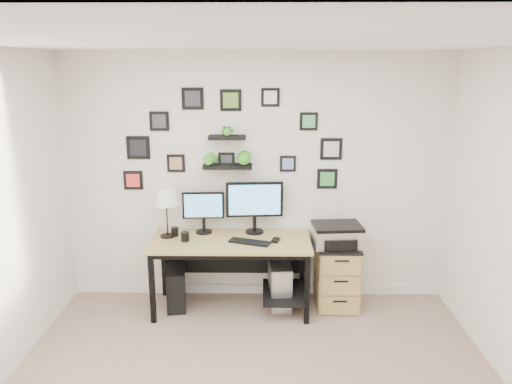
{
  "coord_description": "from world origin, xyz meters",
  "views": [
    {
      "loc": [
        0.06,
        -3.09,
        2.48
      ],
      "look_at": [
        -0.01,
        1.83,
        1.2
      ],
      "focal_mm": 35.0,
      "sensor_mm": 36.0,
      "label": 1
    }
  ],
  "objects_px": {
    "pc_tower_grey": "(280,284)",
    "mug": "(185,237)",
    "table_lamp": "(166,198)",
    "desk": "(235,250)",
    "monitor_left": "(203,209)",
    "file_cabinet": "(337,275)",
    "monitor_right": "(255,203)",
    "pc_tower_black": "(176,287)",
    "printer": "(337,235)"
  },
  "relations": [
    {
      "from": "pc_tower_black",
      "to": "file_cabinet",
      "type": "distance_m",
      "value": 1.68
    },
    {
      "from": "monitor_left",
      "to": "table_lamp",
      "type": "bearing_deg",
      "value": -161.69
    },
    {
      "from": "pc_tower_black",
      "to": "desk",
      "type": "bearing_deg",
      "value": -9.63
    },
    {
      "from": "desk",
      "to": "pc_tower_grey",
      "type": "xyz_separation_m",
      "value": [
        0.46,
        0.04,
        -0.39
      ]
    },
    {
      "from": "desk",
      "to": "table_lamp",
      "type": "relative_size",
      "value": 3.1
    },
    {
      "from": "mug",
      "to": "file_cabinet",
      "type": "relative_size",
      "value": 0.14
    },
    {
      "from": "monitor_left",
      "to": "monitor_right",
      "type": "distance_m",
      "value": 0.53
    },
    {
      "from": "desk",
      "to": "pc_tower_black",
      "type": "height_order",
      "value": "desk"
    },
    {
      "from": "monitor_left",
      "to": "pc_tower_black",
      "type": "bearing_deg",
      "value": -148.63
    },
    {
      "from": "table_lamp",
      "to": "printer",
      "type": "distance_m",
      "value": 1.77
    },
    {
      "from": "desk",
      "to": "file_cabinet",
      "type": "distance_m",
      "value": 1.1
    },
    {
      "from": "pc_tower_black",
      "to": "printer",
      "type": "bearing_deg",
      "value": -7.45
    },
    {
      "from": "monitor_right",
      "to": "pc_tower_grey",
      "type": "xyz_separation_m",
      "value": [
        0.26,
        -0.15,
        -0.84
      ]
    },
    {
      "from": "pc_tower_grey",
      "to": "mug",
      "type": "bearing_deg",
      "value": -173.47
    },
    {
      "from": "monitor_left",
      "to": "file_cabinet",
      "type": "distance_m",
      "value": 1.55
    },
    {
      "from": "desk",
      "to": "printer",
      "type": "height_order",
      "value": "printer"
    },
    {
      "from": "file_cabinet",
      "to": "table_lamp",
      "type": "bearing_deg",
      "value": 179.76
    },
    {
      "from": "file_cabinet",
      "to": "printer",
      "type": "bearing_deg",
      "value": -153.46
    },
    {
      "from": "table_lamp",
      "to": "file_cabinet",
      "type": "xyz_separation_m",
      "value": [
        1.75,
        -0.01,
        -0.83
      ]
    },
    {
      "from": "printer",
      "to": "monitor_left",
      "type": "bearing_deg",
      "value": 174.33
    },
    {
      "from": "monitor_left",
      "to": "pc_tower_grey",
      "type": "distance_m",
      "value": 1.12
    },
    {
      "from": "table_lamp",
      "to": "pc_tower_grey",
      "type": "bearing_deg",
      "value": -1.07
    },
    {
      "from": "mug",
      "to": "pc_tower_black",
      "type": "distance_m",
      "value": 0.6
    },
    {
      "from": "printer",
      "to": "table_lamp",
      "type": "bearing_deg",
      "value": 179.42
    },
    {
      "from": "pc_tower_black",
      "to": "printer",
      "type": "xyz_separation_m",
      "value": [
        1.66,
        0.04,
        0.57
      ]
    },
    {
      "from": "pc_tower_black",
      "to": "file_cabinet",
      "type": "relative_size",
      "value": 0.63
    },
    {
      "from": "desk",
      "to": "monitor_left",
      "type": "xyz_separation_m",
      "value": [
        -0.33,
        0.18,
        0.38
      ]
    },
    {
      "from": "monitor_right",
      "to": "file_cabinet",
      "type": "distance_m",
      "value": 1.14
    },
    {
      "from": "pc_tower_grey",
      "to": "printer",
      "type": "height_order",
      "value": "printer"
    },
    {
      "from": "monitor_right",
      "to": "pc_tower_grey",
      "type": "height_order",
      "value": "monitor_right"
    },
    {
      "from": "table_lamp",
      "to": "pc_tower_grey",
      "type": "relative_size",
      "value": 1.04
    },
    {
      "from": "mug",
      "to": "printer",
      "type": "height_order",
      "value": "printer"
    },
    {
      "from": "desk",
      "to": "file_cabinet",
      "type": "height_order",
      "value": "desk"
    },
    {
      "from": "mug",
      "to": "monitor_left",
      "type": "bearing_deg",
      "value": 57.33
    },
    {
      "from": "table_lamp",
      "to": "pc_tower_black",
      "type": "distance_m",
      "value": 0.96
    },
    {
      "from": "table_lamp",
      "to": "desk",
      "type": "bearing_deg",
      "value": -5.43
    },
    {
      "from": "desk",
      "to": "printer",
      "type": "relative_size",
      "value": 3.13
    },
    {
      "from": "table_lamp",
      "to": "mug",
      "type": "distance_m",
      "value": 0.44
    },
    {
      "from": "monitor_left",
      "to": "monitor_right",
      "type": "relative_size",
      "value": 0.75
    },
    {
      "from": "mug",
      "to": "file_cabinet",
      "type": "height_order",
      "value": "mug"
    },
    {
      "from": "monitor_right",
      "to": "table_lamp",
      "type": "relative_size",
      "value": 1.15
    },
    {
      "from": "printer",
      "to": "pc_tower_grey",
      "type": "bearing_deg",
      "value": -179.6
    },
    {
      "from": "monitor_left",
      "to": "monitor_right",
      "type": "bearing_deg",
      "value": 0.93
    },
    {
      "from": "monitor_right",
      "to": "pc_tower_grey",
      "type": "relative_size",
      "value": 1.19
    },
    {
      "from": "monitor_right",
      "to": "pc_tower_black",
      "type": "height_order",
      "value": "monitor_right"
    },
    {
      "from": "monitor_left",
      "to": "file_cabinet",
      "type": "relative_size",
      "value": 0.66
    },
    {
      "from": "monitor_right",
      "to": "file_cabinet",
      "type": "relative_size",
      "value": 0.88
    },
    {
      "from": "desk",
      "to": "mug",
      "type": "relative_size",
      "value": 17.27
    },
    {
      "from": "table_lamp",
      "to": "mug",
      "type": "bearing_deg",
      "value": -33.41
    },
    {
      "from": "mug",
      "to": "printer",
      "type": "distance_m",
      "value": 1.53
    }
  ]
}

